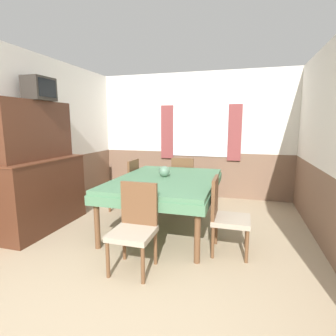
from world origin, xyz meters
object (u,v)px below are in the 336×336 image
(chair_left_far, at_px, (127,184))
(chair_head_near, at_px, (135,225))
(vase, at_px, (164,171))
(tv, at_px, (39,89))
(chair_head_window, at_px, (184,180))
(chair_right_near, at_px, (225,214))
(dining_table, at_px, (166,184))
(sideboard, at_px, (41,177))

(chair_left_far, height_order, chair_head_near, same)
(vase, bearing_deg, tv, -161.08)
(chair_head_near, distance_m, vase, 1.31)
(chair_head_window, xyz_separation_m, chair_right_near, (0.90, -1.75, 0.00))
(chair_head_window, relative_size, chair_head_near, 1.00)
(chair_head_window, relative_size, chair_right_near, 1.00)
(chair_head_near, distance_m, tv, 2.41)
(tv, bearing_deg, chair_head_window, 44.37)
(dining_table, relative_size, chair_right_near, 2.18)
(chair_right_near, relative_size, sideboard, 0.49)
(dining_table, distance_m, chair_left_far, 1.08)
(chair_head_near, relative_size, tv, 2.31)
(chair_head_near, bearing_deg, tv, -22.09)
(chair_left_far, xyz_separation_m, sideboard, (-0.84, -1.12, 0.30))
(chair_left_far, height_order, chair_right_near, same)
(chair_right_near, height_order, vase, same)
(chair_head_near, xyz_separation_m, sideboard, (-1.74, 0.63, 0.30))
(chair_head_window, bearing_deg, tv, -135.63)
(chair_head_window, relative_size, sideboard, 0.49)
(chair_head_window, height_order, tv, tv)
(dining_table, xyz_separation_m, tv, (-1.71, -0.49, 1.37))
(chair_head_window, height_order, sideboard, sideboard)
(chair_right_near, relative_size, vase, 5.62)
(chair_head_window, xyz_separation_m, tv, (-1.71, -1.67, 1.54))
(chair_right_near, bearing_deg, dining_table, -122.06)
(vase, bearing_deg, chair_left_far, 150.09)
(chair_head_near, height_order, tv, tv)
(chair_head_near, xyz_separation_m, chair_right_near, (0.90, 0.62, 0.00))
(chair_right_near, bearing_deg, tv, -91.66)
(chair_left_far, xyz_separation_m, chair_right_near, (1.81, -1.13, 0.00))
(sideboard, bearing_deg, vase, 20.45)
(chair_left_far, bearing_deg, sideboard, 143.09)
(chair_right_near, bearing_deg, chair_head_window, -152.71)
(chair_head_near, relative_size, vase, 5.62)
(sideboard, relative_size, tv, 4.69)
(chair_head_window, height_order, chair_head_near, same)
(sideboard, distance_m, tv, 1.25)
(chair_left_far, distance_m, vase, 1.04)
(dining_table, relative_size, vase, 12.24)
(chair_head_near, bearing_deg, chair_head_window, -90.00)
(tv, xyz_separation_m, vase, (1.66, 0.57, -1.19))
(tv, relative_size, vase, 2.43)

